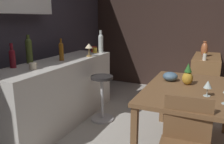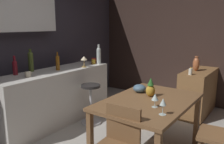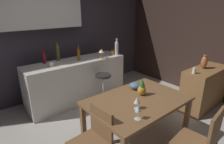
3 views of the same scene
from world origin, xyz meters
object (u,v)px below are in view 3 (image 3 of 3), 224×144
Objects in this scene: wine_bottle_olive at (58,52)px; bar_stool at (103,89)px; wine_glass_right at (138,109)px; counter_lamp at (101,52)px; wine_bottle_ruby at (44,57)px; wine_glass_left at (137,101)px; pillar_candle_tall at (194,71)px; chair_near_window at (94,140)px; fruit_bowl at (135,86)px; wine_bottle_clear at (117,47)px; wine_bottle_amber at (79,54)px; dining_table at (137,104)px; pineapple_centerpiece at (142,88)px; cup_mustard at (112,53)px; cup_cream at (51,64)px; cup_red at (113,52)px; chair_by_doorway at (200,143)px; sideboard_cabinet at (204,88)px; vase_copper at (204,62)px.

bar_stool is at bearing -52.79° from wine_bottle_olive.
wine_glass_right is 2.07m from counter_lamp.
wine_bottle_ruby is 0.79× the size of wine_bottle_olive.
pillar_candle_tall reaches higher than wine_glass_left.
chair_near_window is at bearing -128.96° from counter_lamp.
wine_bottle_olive is at bearing 105.16° from fruit_bowl.
wine_bottle_ruby is 0.77× the size of wine_bottle_clear.
wine_bottle_amber reaches higher than pillar_candle_tall.
wine_bottle_olive is at bearing 97.16° from dining_table.
pineapple_centerpiece and cup_mustard have the same top height.
wine_bottle_clear is (0.75, 1.31, 0.28)m from fruit_bowl.
counter_lamp is (1.29, 1.59, 0.55)m from chair_near_window.
cup_mustard reaches higher than cup_cream.
bar_stool is at bearing -143.96° from cup_mustard.
wine_bottle_amber reaches higher than cup_cream.
cup_red is at bearing 20.05° from counter_lamp.
chair_by_doorway is at bearing -89.34° from wine_bottle_amber.
sideboard_cabinet is 3.79× the size of wine_bottle_ruby.
wine_bottle_amber reaches higher than chair_near_window.
cup_red is at bearing 114.97° from sideboard_cabinet.
chair_by_doorway is at bearing -91.85° from pineapple_centerpiece.
chair_near_window is at bearing -134.47° from cup_mustard.
chair_near_window is 3.51× the size of pineapple_centerpiece.
sideboard_cabinet reaches higher than dining_table.
wine_bottle_clear is 0.17m from cup_mustard.
bar_stool is 1.78× the size of wine_bottle_clear.
dining_table is at bearing -108.65° from counter_lamp.
sideboard_cabinet is 4.12× the size of vase_copper.
chair_by_doorway reaches higher than bar_stool.
dining_table is 2.05m from wine_bottle_olive.
cup_mustard is at bearing 15.14° from counter_lamp.
bar_stool is 1.01m from cup_red.
wine_bottle_amber reaches higher than counter_lamp.
chair_near_window is 4.94× the size of fruit_bowl.
wine_bottle_amber is (-0.89, 0.16, -0.04)m from wine_bottle_clear.
sideboard_cabinet is 2.08m from wine_glass_left.
cup_cream is (0.02, -0.28, -0.09)m from wine_bottle_ruby.
bar_stool is (-1.51, 1.33, -0.05)m from sideboard_cabinet.
wine_bottle_amber is (-0.03, 2.58, 0.52)m from chair_by_doorway.
wine_bottle_olive reaches higher than bar_stool.
chair_near_window is at bearing -98.00° from cup_cream.
wine_bottle_olive is 1.37× the size of vase_copper.
cup_cream is at bearing 82.00° from chair_near_window.
fruit_bowl is 1.61m from cup_cream.
pineapple_centerpiece is (0.90, 0.10, 0.35)m from chair_near_window.
cup_red reaches higher than sideboard_cabinet.
wine_bottle_olive is at bearing 150.10° from counter_lamp.
cup_red is 0.98× the size of pillar_candle_tall.
dining_table is 1.90m from cup_mustard.
chair_by_doorway is (0.11, -0.86, -0.14)m from dining_table.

